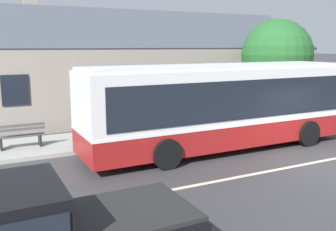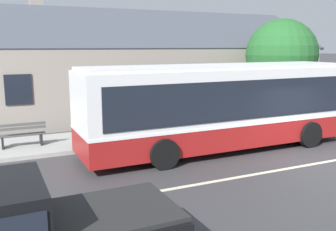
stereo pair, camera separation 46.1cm
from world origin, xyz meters
TOP-DOWN VIEW (x-y plane):
  - ground_plane at (0.00, 0.00)m, footprint 300.00×300.00m
  - sidewalk_far at (0.00, 6.00)m, footprint 60.00×3.00m
  - lane_divider_stripe at (0.00, 0.00)m, footprint 60.00×0.16m
  - community_building at (-1.69, 13.00)m, footprint 21.01×9.32m
  - transit_bus at (-2.11, 2.90)m, footprint 10.73×2.84m
  - bench_by_building at (-8.96, 5.82)m, footprint 1.69×0.51m
  - street_tree_primary at (3.97, 6.67)m, footprint 3.71×3.71m

SIDE VIEW (x-z plane):
  - ground_plane at x=0.00m, z-range 0.00..0.00m
  - lane_divider_stripe at x=0.00m, z-range 0.00..0.01m
  - sidewalk_far at x=0.00m, z-range 0.00..0.15m
  - bench_by_building at x=-8.96m, z-range 0.10..1.04m
  - transit_bus at x=-2.11m, z-range 0.12..3.30m
  - community_building at x=-1.69m, z-range -1.54..5.52m
  - street_tree_primary at x=3.97m, z-range 0.76..6.03m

